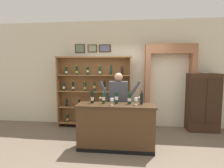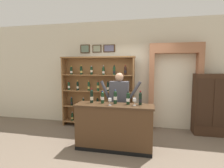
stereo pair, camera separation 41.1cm
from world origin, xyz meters
name	(u,v)px [view 1 (the left image)]	position (x,y,z in m)	size (l,w,h in m)	color
ground_plane	(120,149)	(0.00, 0.00, -0.01)	(14.00, 14.00, 0.02)	#6B5B4C
back_wall	(124,74)	(0.00, 1.70, 1.59)	(12.00, 0.19, 3.19)	beige
wine_shelf	(94,90)	(-0.88, 1.35, 1.13)	(2.21, 0.32, 2.11)	olive
archway_doorway	(169,81)	(1.32, 1.58, 1.40)	(1.41, 0.45, 2.45)	#9E6647
side_cabinet	(203,102)	(2.23, 1.38, 0.82)	(0.83, 0.47, 1.63)	#382316
tasting_counter	(116,127)	(-0.10, 0.00, 0.50)	(1.70, 0.51, 1.00)	#4C331E
shopkeeper	(118,98)	(-0.09, 0.56, 1.04)	(1.05, 0.22, 1.67)	#2D3347
tasting_bottle_super_tuscan	(92,97)	(-0.65, 0.09, 1.15)	(0.07, 0.07, 0.33)	black
tasting_bottle_brunello	(104,97)	(-0.39, 0.08, 1.14)	(0.07, 0.07, 0.28)	#19381E
tasting_bottle_rosso	(116,97)	(-0.10, 0.10, 1.15)	(0.08, 0.08, 0.31)	black
tasting_bottle_chianti	(129,98)	(0.19, 0.09, 1.13)	(0.08, 0.08, 0.29)	black
tasting_bottle_bianco	(141,98)	(0.45, 0.10, 1.13)	(0.07, 0.07, 0.31)	black
wine_glass_spare	(112,100)	(-0.18, -0.09, 1.11)	(0.07, 0.07, 0.15)	silver
wine_glass_left	(136,100)	(0.33, 0.00, 1.12)	(0.07, 0.07, 0.16)	silver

